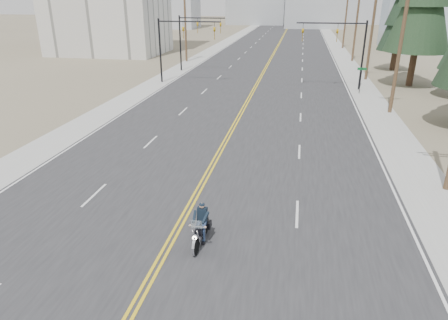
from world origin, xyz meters
The scene contains 18 objects.
ground_plane centered at (0.00, 0.00, 0.00)m, with size 400.00×400.00×0.00m, color #776D56.
road centered at (0.00, 70.00, 0.01)m, with size 20.00×200.00×0.01m, color #303033.
sidewalk_left centered at (-11.50, 70.00, 0.01)m, with size 3.00×200.00×0.01m, color #A5A5A0.
sidewalk_right centered at (11.50, 70.00, 0.01)m, with size 3.00×200.00×0.01m, color #A5A5A0.
traffic_mast_left centered at (-8.98, 32.00, 4.94)m, with size 7.10×0.26×7.00m.
traffic_mast_right centered at (8.98, 32.00, 4.94)m, with size 7.10×0.26×7.00m.
traffic_mast_far centered at (-9.31, 40.00, 4.87)m, with size 6.10×0.26×7.00m.
street_sign centered at (10.80, 30.00, 1.80)m, with size 0.90×0.06×2.62m.
utility_pole_b centered at (12.50, 23.00, 5.98)m, with size 2.20×0.30×11.50m.
utility_pole_c centered at (12.50, 38.00, 5.73)m, with size 2.20×0.30×11.00m.
utility_pole_d centered at (12.50, 53.00, 5.98)m, with size 2.20×0.30×11.50m.
utility_pole_e centered at (12.50, 70.00, 5.73)m, with size 2.20×0.30×11.00m.
utility_pole_left centered at (-12.50, 48.00, 5.48)m, with size 2.20×0.30×10.50m.
haze_bldg_b centered at (8.00, 125.00, 7.00)m, with size 18.00×14.00×14.00m, color #ADB2B7.
haze_bldg_e centered at (25.00, 150.00, 6.00)m, with size 14.00×14.00×12.00m, color #B7BCC6.
haze_bldg_f centered at (-50.00, 130.00, 8.00)m, with size 12.00×12.00×16.00m, color #ADB2B7.
motorcyclist centered at (1.22, 0.95, 0.83)m, with size 0.91×2.13×1.66m, color black, non-canonical shape.
conifer_far centered at (16.97, 45.64, 7.43)m, with size 4.83×4.83×12.95m.
Camera 1 is at (4.65, -12.25, 9.19)m, focal length 32.00 mm.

